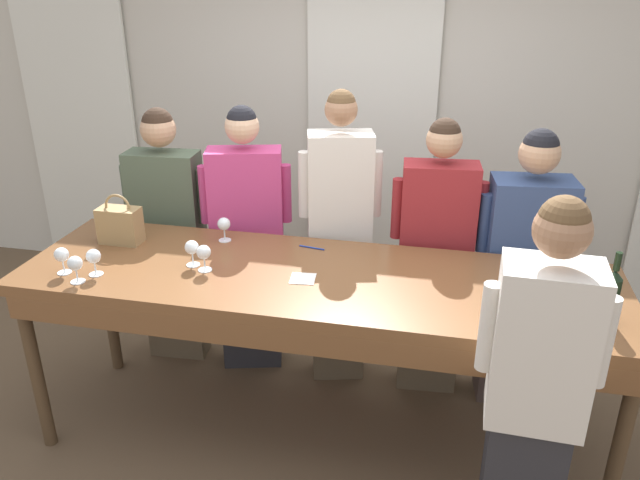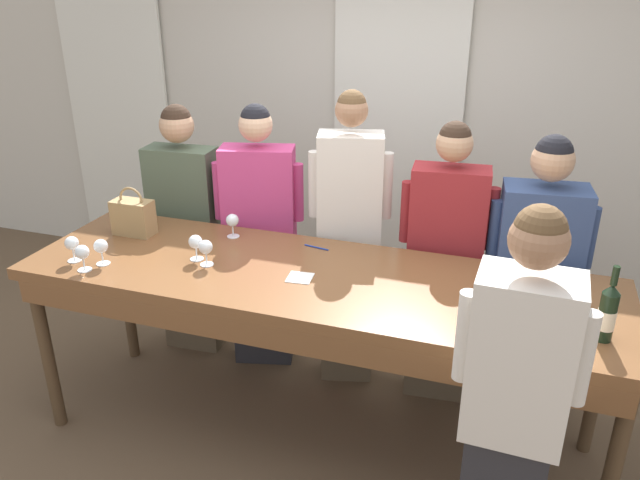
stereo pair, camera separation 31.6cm
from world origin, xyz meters
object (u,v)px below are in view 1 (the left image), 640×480
(guest_olive_jacket, at_px, (169,234))
(host_pouring, at_px, (533,402))
(handbag, at_px, (120,224))
(wine_glass_center_left, at_px, (224,225))
(wine_glass_center_right, at_px, (192,248))
(guest_pink_top, at_px, (248,240))
(wine_glass_center_mid, at_px, (204,253))
(wine_glass_front_left, at_px, (94,257))
(wine_bottle, at_px, (610,297))
(wine_glass_front_mid, at_px, (62,256))
(tasting_bar, at_px, (315,291))
(guest_striped_shirt, at_px, (435,258))
(guest_cream_sweater, at_px, (340,239))
(wine_glass_front_right, at_px, (75,264))
(guest_navy_coat, at_px, (523,271))

(guest_olive_jacket, bearing_deg, host_pouring, -31.28)
(handbag, height_order, wine_glass_center_left, handbag)
(wine_glass_center_right, height_order, host_pouring, host_pouring)
(handbag, distance_m, guest_pink_top, 0.78)
(wine_glass_center_mid, bearing_deg, handbag, 158.27)
(guest_pink_top, bearing_deg, wine_glass_front_left, -119.92)
(wine_bottle, height_order, wine_glass_front_left, wine_bottle)
(wine_glass_front_left, height_order, guest_olive_jacket, guest_olive_jacket)
(wine_glass_front_left, xyz_separation_m, wine_glass_center_left, (0.48, 0.54, -0.00))
(handbag, relative_size, wine_glass_front_mid, 2.07)
(handbag, height_order, wine_glass_front_left, handbag)
(guest_olive_jacket, relative_size, guest_pink_top, 0.98)
(tasting_bar, distance_m, wine_glass_center_right, 0.67)
(guest_olive_jacket, bearing_deg, wine_glass_center_right, -55.40)
(guest_pink_top, xyz_separation_m, guest_striped_shirt, (1.15, -0.00, -0.01))
(tasting_bar, distance_m, guest_pink_top, 0.88)
(wine_glass_center_right, height_order, guest_cream_sweater, guest_cream_sweater)
(wine_glass_front_right, bearing_deg, tasting_bar, 15.40)
(wine_glass_front_mid, bearing_deg, guest_striped_shirt, 26.08)
(host_pouring, bearing_deg, wine_glass_front_mid, 170.08)
(wine_bottle, relative_size, host_pouring, 0.19)
(guest_striped_shirt, bearing_deg, guest_cream_sweater, 180.00)
(wine_glass_front_mid, distance_m, guest_striped_shirt, 2.04)
(wine_bottle, height_order, wine_glass_front_mid, wine_bottle)
(guest_olive_jacket, bearing_deg, handbag, -95.83)
(wine_glass_front_right, bearing_deg, host_pouring, -8.51)
(wine_glass_center_right, bearing_deg, wine_glass_front_right, -148.10)
(tasting_bar, bearing_deg, guest_pink_top, 131.51)
(tasting_bar, bearing_deg, wine_glass_front_right, -164.60)
(wine_glass_center_left, bearing_deg, wine_bottle, -14.25)
(wine_bottle, relative_size, guest_cream_sweater, 0.18)
(wine_glass_center_mid, height_order, guest_striped_shirt, guest_striped_shirt)
(host_pouring, bearing_deg, guest_striped_shirt, 108.81)
(tasting_bar, height_order, wine_glass_center_right, wine_glass_center_right)
(wine_glass_front_right, height_order, wine_glass_center_left, same)
(guest_pink_top, height_order, guest_navy_coat, guest_pink_top)
(guest_olive_jacket, xyz_separation_m, guest_striped_shirt, (1.68, -0.00, 0.00))
(tasting_bar, height_order, guest_olive_jacket, guest_olive_jacket)
(wine_glass_center_left, bearing_deg, guest_olive_jacket, 147.06)
(wine_glass_front_right, bearing_deg, wine_glass_center_right, 31.90)
(guest_pink_top, distance_m, guest_navy_coat, 1.65)
(wine_glass_center_right, xyz_separation_m, guest_striped_shirt, (1.22, 0.67, -0.24))
(guest_cream_sweater, distance_m, guest_navy_coat, 1.07)
(handbag, height_order, guest_navy_coat, guest_navy_coat)
(wine_bottle, relative_size, guest_pink_top, 0.19)
(wine_glass_center_left, distance_m, guest_striped_shirt, 1.24)
(wine_glass_center_right, bearing_deg, host_pouring, -20.47)
(wine_bottle, relative_size, guest_navy_coat, 0.20)
(wine_glass_center_left, relative_size, guest_olive_jacket, 0.08)
(wine_glass_front_left, bearing_deg, host_pouring, -11.14)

